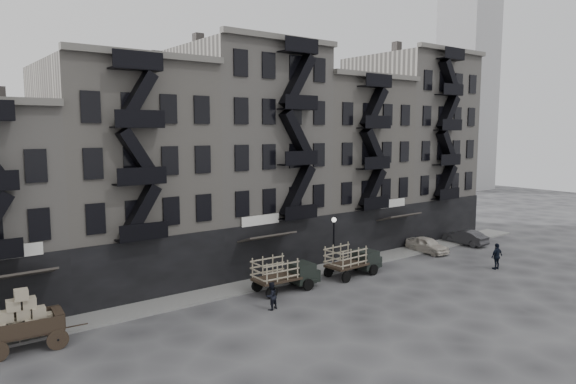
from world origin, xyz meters
TOP-DOWN VIEW (x-y plane):
  - ground at (0.00, 0.00)m, footprint 140.00×140.00m
  - sidewalk at (0.00, 3.75)m, footprint 55.00×2.50m
  - building_midwest at (-10.00, 9.83)m, footprint 10.00×11.35m
  - building_center at (-0.00, 9.82)m, footprint 10.00×11.35m
  - building_mideast at (10.00, 9.83)m, footprint 10.00×11.35m
  - building_east at (20.00, 9.82)m, footprint 10.00×11.35m
  - lamp_post at (3.00, 2.60)m, footprint 0.36×0.36m
  - horse at (-18.50, 2.38)m, footprint 2.23×1.59m
  - wagon at (-18.10, 1.87)m, footprint 3.79×2.25m
  - stake_truck_west at (-2.33, 1.56)m, footprint 4.76×2.12m
  - stake_truck_east at (3.80, 1.36)m, footprint 4.79×2.16m
  - car_east at (14.08, 2.60)m, footprint 1.86×4.13m
  - car_far at (19.50, 2.43)m, footprint 1.53×4.24m
  - pedestrian_mid at (-5.19, -0.87)m, footprint 0.94×0.80m
  - policeman at (13.89, -4.09)m, footprint 1.24×0.61m

SIDE VIEW (x-z plane):
  - ground at x=0.00m, z-range 0.00..0.00m
  - sidewalk at x=0.00m, z-range 0.00..0.15m
  - car_east at x=14.08m, z-range 0.00..1.38m
  - car_far at x=19.50m, z-range 0.00..1.39m
  - pedestrian_mid at x=-5.19m, z-range 0.00..1.69m
  - horse at x=-18.50m, z-range 0.00..1.72m
  - policeman at x=13.89m, z-range 0.00..2.04m
  - stake_truck_west at x=-2.33m, z-range 0.17..2.51m
  - stake_truck_east at x=3.80m, z-range 0.17..2.52m
  - wagon at x=-18.10m, z-range 0.22..3.30m
  - lamp_post at x=3.00m, z-range 0.64..4.92m
  - building_midwest at x=-10.00m, z-range -0.60..15.60m
  - building_mideast at x=10.00m, z-range -0.60..15.60m
  - building_center at x=0.00m, z-range -0.60..17.60m
  - building_east at x=20.00m, z-range -0.60..18.60m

